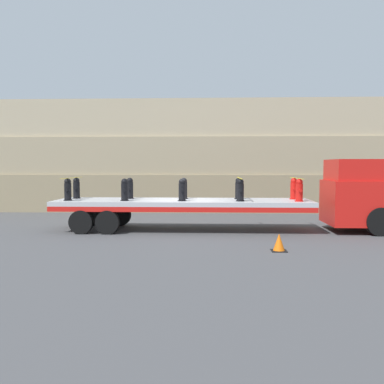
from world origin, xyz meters
name	(u,v)px	position (x,y,z in m)	size (l,w,h in m)	color
ground_plane	(183,230)	(0.00, 0.00, 0.00)	(120.00, 120.00, 0.00)	#474749
rock_cliff	(192,156)	(0.00, 7.99, 3.26)	(60.00, 3.30, 6.52)	gray
truck_cab	(360,195)	(7.26, 0.00, 1.48)	(2.57, 2.59, 2.95)	red
flatbed_trailer	(169,205)	(-0.58, 0.00, 1.05)	(10.56, 2.66, 1.27)	#B2B2B7
fire_hydrant_black_near_0	(68,190)	(-4.68, -0.56, 1.71)	(0.36, 0.51, 0.91)	black
fire_hydrant_black_far_0	(76,188)	(-4.68, 0.56, 1.71)	(0.36, 0.51, 0.91)	black
fire_hydrant_black_near_1	(125,190)	(-2.34, -0.56, 1.71)	(0.36, 0.51, 0.91)	black
fire_hydrant_black_far_1	(130,188)	(-2.34, 0.56, 1.71)	(0.36, 0.51, 0.91)	black
fire_hydrant_black_near_2	(182,190)	(0.00, -0.56, 1.71)	(0.36, 0.51, 0.91)	black
fire_hydrant_black_far_2	(184,189)	(0.00, 0.56, 1.71)	(0.36, 0.51, 0.91)	black
fire_hydrant_black_near_3	(240,190)	(2.34, -0.56, 1.71)	(0.36, 0.51, 0.91)	black
fire_hydrant_black_far_3	(239,189)	(2.34, 0.56, 1.71)	(0.36, 0.51, 0.91)	black
fire_hydrant_red_near_4	(299,190)	(4.68, -0.56, 1.71)	(0.36, 0.51, 0.91)	red
fire_hydrant_red_far_4	(294,189)	(4.68, 0.56, 1.71)	(0.36, 0.51, 0.91)	red
cargo_strap_rear	(72,178)	(-4.68, 0.00, 2.18)	(0.05, 2.76, 0.01)	yellow
cargo_strap_middle	(239,178)	(2.34, 0.00, 2.18)	(0.05, 2.76, 0.01)	yellow
cargo_strap_front	(297,178)	(4.68, 0.00, 2.18)	(0.05, 2.76, 0.01)	yellow
traffic_cone	(279,243)	(3.32, -4.27, 0.27)	(0.48, 0.48, 0.56)	black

